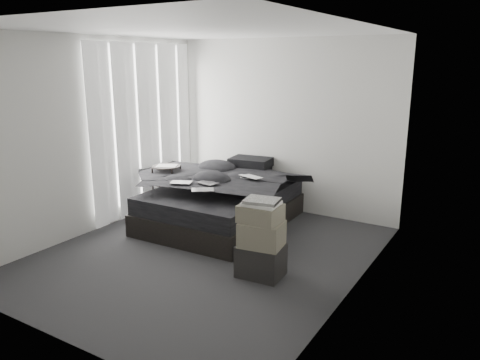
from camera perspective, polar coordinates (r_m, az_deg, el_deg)
The scene contains 25 objects.
floor at distance 5.76m, azimuth -4.19°, elevation -8.97°, with size 3.60×4.20×0.01m, color #2A2A2C.
ceiling at distance 5.29m, azimuth -4.73°, elevation 17.83°, with size 3.60×4.20×0.01m, color white.
wall_back at distance 7.16m, azimuth 5.45°, elevation 6.51°, with size 3.60×0.01×2.60m, color silver.
wall_front at distance 3.91m, azimuth -22.66°, elevation -1.31°, with size 3.60×0.01×2.60m, color silver.
wall_left at distance 6.57m, azimuth -17.36°, elevation 5.20°, with size 0.01×4.20×2.60m, color silver.
wall_right at distance 4.58m, azimuth 14.19°, elevation 1.58°, with size 0.01×4.20×2.60m, color silver.
window_left at distance 7.17m, azimuth -11.90°, elevation 6.68°, with size 0.02×2.00×2.30m, color white.
curtain_left at distance 7.15m, azimuth -11.58°, elevation 6.10°, with size 0.06×2.12×2.48m, color white.
bed at distance 6.72m, azimuth -2.26°, elevation -4.08°, with size 1.65×2.17×0.30m, color black.
mattress at distance 6.64m, azimuth -2.28°, elevation -1.92°, with size 1.58×2.11×0.23m, color black.
duvet at distance 6.54m, azimuth -2.55°, elevation 0.00°, with size 1.60×1.86×0.25m, color black.
pillow_lower at distance 7.32m, azimuth 0.87°, elevation 1.18°, with size 0.65×0.44×0.15m, color black.
pillow_upper at distance 7.24m, azimuth 1.30°, elevation 2.18°, with size 0.61×0.42×0.14m, color black.
laptop at distance 6.39m, azimuth 0.98°, elevation 0.98°, with size 0.35×0.22×0.03m, color silver.
comic_a at distance 6.23m, azimuth -7.22°, elevation 0.42°, with size 0.27×0.18×0.01m, color black.
comic_b at distance 6.17m, azimuth -3.99°, elevation 0.43°, with size 0.27×0.18×0.01m, color black.
comic_c at distance 5.85m, azimuth -4.60°, elevation -0.33°, with size 0.27×0.18×0.01m, color black.
side_stand at distance 7.08m, azimuth -8.84°, elevation -1.32°, with size 0.41×0.41×0.76m, color black.
papers at distance 6.98m, azimuth -8.92°, elevation 1.69°, with size 0.29×0.22×0.02m, color white.
floor_books at distance 7.37m, azimuth -8.99°, elevation -3.24°, with size 0.13×0.19×0.13m, color black.
box_lower at distance 5.15m, azimuth 2.56°, elevation -9.76°, with size 0.47×0.37×0.35m, color black.
box_mid at distance 5.01m, azimuth 2.66°, elevation -6.60°, with size 0.44×0.35×0.27m, color #625D4D.
box_upper at distance 4.95m, azimuth 2.52°, elevation -4.07°, with size 0.42×0.34×0.19m, color #625D4D.
art_book_white at distance 4.92m, azimuth 2.64°, elevation -2.86°, with size 0.36×0.29×0.04m, color silver.
art_book_snake at distance 4.89m, azimuth 2.71°, elevation -2.53°, with size 0.35×0.28×0.03m, color silver.
Camera 1 is at (3.09, -4.28, 2.29)m, focal length 35.00 mm.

